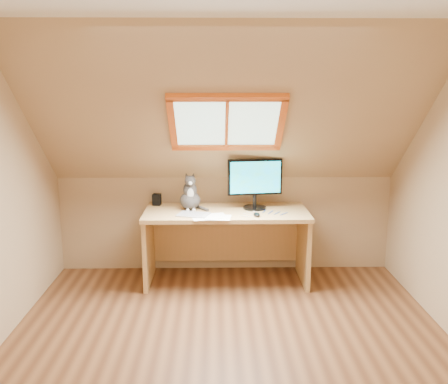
{
  "coord_description": "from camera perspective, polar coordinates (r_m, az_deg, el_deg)",
  "views": [
    {
      "loc": [
        -0.1,
        -3.39,
        1.95
      ],
      "look_at": [
        -0.02,
        1.0,
        1.01
      ],
      "focal_mm": 40.0,
      "sensor_mm": 36.0,
      "label": 1
    }
  ],
  "objects": [
    {
      "name": "monitor",
      "position": [
        4.94,
        3.56,
        1.31
      ],
      "size": [
        0.54,
        0.23,
        0.5
      ],
      "color": "black",
      "rests_on": "desk"
    },
    {
      "name": "ground",
      "position": [
        3.91,
        0.65,
        -17.77
      ],
      "size": [
        3.5,
        3.5,
        0.0
      ],
      "primitive_type": "plane",
      "color": "brown",
      "rests_on": "ground"
    },
    {
      "name": "cables",
      "position": [
        4.83,
        4.63,
        -2.42
      ],
      "size": [
        0.51,
        0.26,
        0.01
      ],
      "color": "silver",
      "rests_on": "desk"
    },
    {
      "name": "desk_speaker",
      "position": [
        5.19,
        -7.69,
        -0.86
      ],
      "size": [
        0.09,
        0.09,
        0.12
      ],
      "primitive_type": "cube",
      "rotation": [
        0.0,
        0.0,
        -0.15
      ],
      "color": "black",
      "rests_on": "desk"
    },
    {
      "name": "cat",
      "position": [
        4.96,
        -3.9,
        -0.46
      ],
      "size": [
        0.23,
        0.27,
        0.38
      ],
      "color": "#443F3C",
      "rests_on": "desk"
    },
    {
      "name": "papers",
      "position": [
        4.67,
        -1.67,
        -2.91
      ],
      "size": [
        0.35,
        0.3,
        0.01
      ],
      "color": "white",
      "rests_on": "desk"
    },
    {
      "name": "mouse",
      "position": [
        4.72,
        3.76,
        -2.59
      ],
      "size": [
        0.08,
        0.11,
        0.03
      ],
      "primitive_type": "ellipsoid",
      "rotation": [
        0.0,
        0.0,
        0.17
      ],
      "color": "black",
      "rests_on": "desk"
    },
    {
      "name": "graphics_tablet",
      "position": [
        4.76,
        -3.52,
        -2.59
      ],
      "size": [
        0.33,
        0.28,
        0.01
      ],
      "primitive_type": "cube",
      "rotation": [
        0.0,
        0.0,
        -0.28
      ],
      "color": "#B2B2B7",
      "rests_on": "desk"
    },
    {
      "name": "desk",
      "position": [
        5.05,
        0.25,
        -4.42
      ],
      "size": [
        1.61,
        0.71,
        0.74
      ],
      "color": "tan",
      "rests_on": "ground"
    },
    {
      "name": "room_shell",
      "position": [
        3.34,
        0.75,
        3.2
      ],
      "size": [
        3.52,
        3.52,
        2.41
      ],
      "color": "tan",
      "rests_on": "ground"
    }
  ]
}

